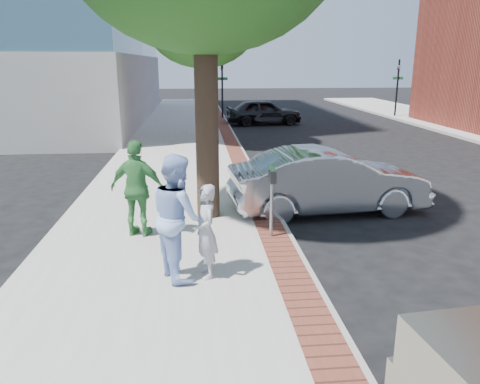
{
  "coord_description": "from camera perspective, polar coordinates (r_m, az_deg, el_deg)",
  "views": [
    {
      "loc": [
        -0.85,
        -8.53,
        3.6
      ],
      "look_at": [
        -0.03,
        0.08,
        1.2
      ],
      "focal_mm": 35.0,
      "sensor_mm": 36.0,
      "label": 1
    }
  ],
  "objects": [
    {
      "name": "ground",
      "position": [
        9.3,
        0.25,
        -7.27
      ],
      "size": [
        120.0,
        120.0,
        0.0
      ],
      "primitive_type": "plane",
      "color": "black",
      "rests_on": "ground"
    },
    {
      "name": "sidewalk",
      "position": [
        16.91,
        -7.51,
        3.35
      ],
      "size": [
        5.0,
        60.0,
        0.15
      ],
      "primitive_type": "cube",
      "color": "#9E9991",
      "rests_on": "ground"
    },
    {
      "name": "brick_strip",
      "position": [
        16.95,
        -0.05,
        3.79
      ],
      "size": [
        0.6,
        60.0,
        0.01
      ],
      "primitive_type": "cube",
      "color": "brown",
      "rests_on": "sidewalk"
    },
    {
      "name": "curb",
      "position": [
        17.01,
        1.12,
        3.55
      ],
      "size": [
        0.1,
        60.0,
        0.15
      ],
      "primitive_type": "cube",
      "color": "gray",
      "rests_on": "ground"
    },
    {
      "name": "signal_near",
      "position": [
        30.61,
        -2.18,
        12.98
      ],
      "size": [
        0.7,
        0.15,
        3.8
      ],
      "color": "black",
      "rests_on": "ground"
    },
    {
      "name": "signal_far",
      "position": [
        33.35,
        18.65,
        12.41
      ],
      "size": [
        0.7,
        0.15,
        3.8
      ],
      "color": "black",
      "rests_on": "ground"
    },
    {
      "name": "tree_far",
      "position": [
        20.6,
        -4.71,
        20.2
      ],
      "size": [
        4.8,
        4.8,
        7.14
      ],
      "color": "black",
      "rests_on": "sidewalk"
    },
    {
      "name": "parking_meter",
      "position": [
        9.34,
        3.92,
        0.62
      ],
      "size": [
        0.12,
        0.32,
        1.47
      ],
      "color": "gray",
      "rests_on": "sidewalk"
    },
    {
      "name": "person_gray",
      "position": [
        7.68,
        -4.18,
        -4.82
      ],
      "size": [
        0.5,
        0.65,
        1.57
      ],
      "primitive_type": "imported",
      "rotation": [
        0.0,
        0.0,
        -1.33
      ],
      "color": "#A2A2A6",
      "rests_on": "sidewalk"
    },
    {
      "name": "person_officer",
      "position": [
        7.67,
        -7.61,
        -2.98
      ],
      "size": [
        1.1,
        1.22,
        2.07
      ],
      "primitive_type": "imported",
      "rotation": [
        0.0,
        0.0,
        1.95
      ],
      "color": "#99B6ED",
      "rests_on": "sidewalk"
    },
    {
      "name": "person_green",
      "position": [
        9.66,
        -12.37,
        0.38
      ],
      "size": [
        1.25,
        0.81,
        1.98
      ],
      "primitive_type": "imported",
      "rotation": [
        0.0,
        0.0,
        2.83
      ],
      "color": "#3D8842",
      "rests_on": "sidewalk"
    },
    {
      "name": "sedan_silver",
      "position": [
        11.67,
        10.7,
        1.32
      ],
      "size": [
        4.95,
        2.13,
        1.58
      ],
      "primitive_type": "imported",
      "rotation": [
        0.0,
        0.0,
        1.67
      ],
      "color": "#B6B9BE",
      "rests_on": "ground"
    },
    {
      "name": "bg_car",
      "position": [
        28.29,
        2.91,
        9.74
      ],
      "size": [
        4.6,
        2.19,
        1.52
      ],
      "primitive_type": "imported",
      "rotation": [
        0.0,
        0.0,
        1.66
      ],
      "color": "black",
      "rests_on": "ground"
    }
  ]
}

